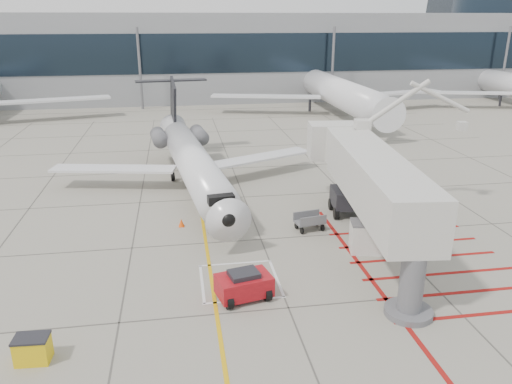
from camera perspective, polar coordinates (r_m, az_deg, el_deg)
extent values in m
plane|color=gray|center=(28.25, 1.94, -8.80)|extent=(260.00, 260.00, 0.00)
cone|color=#FC520D|center=(33.95, -8.52, -3.48)|extent=(0.39, 0.39, 0.55)
cone|color=#FF500D|center=(34.03, 6.46, -3.43)|extent=(0.31, 0.31, 0.43)
cube|color=gray|center=(95.81, -0.12, 15.55)|extent=(180.00, 28.00, 14.00)
cube|color=black|center=(81.92, 1.46, 15.60)|extent=(180.00, 0.10, 6.00)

